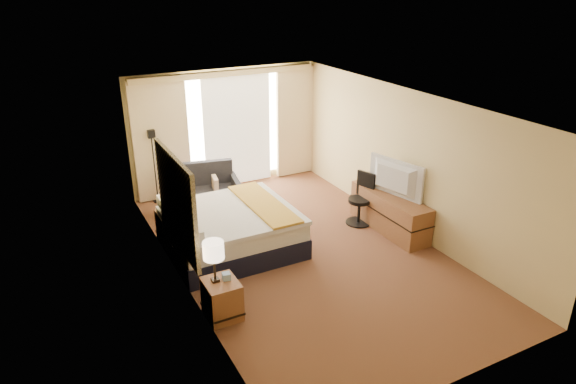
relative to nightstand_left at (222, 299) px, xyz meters
name	(u,v)px	position (x,y,z in m)	size (l,w,h in m)	color
floor	(303,252)	(1.87, 1.05, -0.28)	(4.20, 7.00, 0.02)	#4F1C16
ceiling	(305,102)	(1.87, 1.05, 2.33)	(4.20, 7.00, 0.02)	silver
wall_back	(225,129)	(1.87, 4.55, 1.02)	(4.20, 0.02, 2.60)	tan
wall_front	(464,289)	(1.87, -2.45, 1.02)	(4.20, 0.02, 2.60)	tan
wall_left	(177,207)	(-0.23, 1.05, 1.02)	(0.02, 7.00, 2.60)	tan
wall_right	(406,161)	(3.97, 1.05, 1.02)	(0.02, 7.00, 2.60)	tan
headboard	(176,202)	(-0.19, 1.25, 1.01)	(0.06, 1.85, 1.50)	black
nightstand_left	(222,299)	(0.00, 0.00, 0.00)	(0.45, 0.52, 0.55)	brown
nightstand_right	(172,226)	(0.00, 2.50, 0.00)	(0.45, 0.52, 0.55)	brown
media_dresser	(390,212)	(3.70, 1.05, 0.07)	(0.50, 1.80, 0.70)	brown
window	(237,127)	(2.12, 4.52, 1.04)	(2.30, 0.02, 2.30)	white
curtains	(227,125)	(1.87, 4.44, 1.13)	(4.12, 0.19, 2.56)	#F9DFB0
bed	(230,230)	(0.81, 1.72, 0.10)	(2.11, 1.93, 1.03)	black
loveseat	(202,195)	(0.93, 3.54, 0.03)	(1.59, 1.04, 0.92)	#5C1A1C
floor_lamp	(153,152)	(0.21, 4.35, 0.82)	(0.20, 0.20, 1.55)	black
desk_chair	(361,201)	(3.40, 1.54, 0.17)	(0.49, 0.49, 1.00)	black
lamp_left	(213,251)	(-0.06, 0.05, 0.74)	(0.29, 0.29, 0.60)	black
lamp_right	(169,187)	(0.02, 2.52, 0.74)	(0.29, 0.29, 0.60)	black
tissue_box	(226,276)	(0.09, 0.03, 0.32)	(0.11, 0.11, 0.10)	#80A4C7
telephone	(168,207)	(0.01, 2.65, 0.31)	(0.20, 0.15, 0.08)	black
television	(392,179)	(3.65, 1.01, 0.76)	(1.16, 0.15, 0.67)	black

